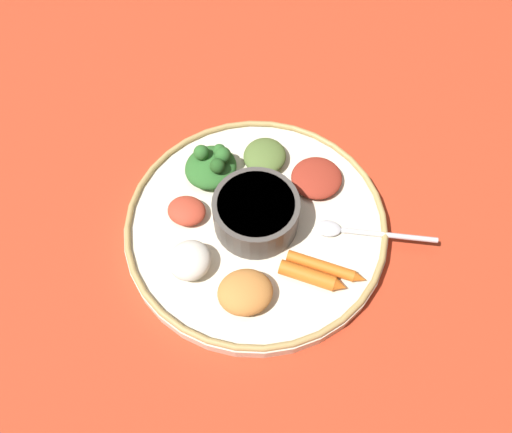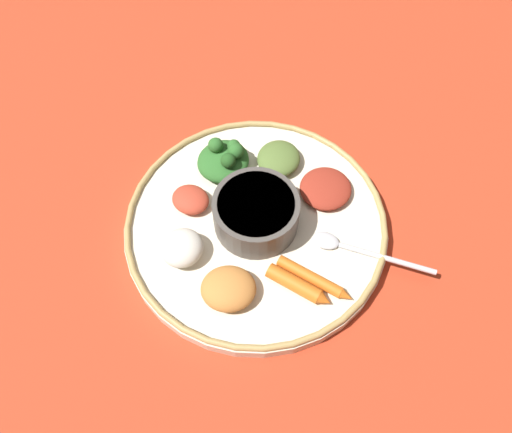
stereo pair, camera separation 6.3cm
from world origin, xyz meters
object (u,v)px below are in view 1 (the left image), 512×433
at_px(spoon, 355,231).
at_px(carrot_outer, 325,267).
at_px(center_bowl, 256,212).
at_px(greens_pile, 212,165).
at_px(carrot_near_spoon, 312,277).

distance_m(spoon, carrot_outer, 0.07).
bearing_deg(center_bowl, greens_pile, -56.21).
bearing_deg(center_bowl, spoon, 169.72).
distance_m(center_bowl, greens_pile, 0.10).
xyz_separation_m(center_bowl, greens_pile, (0.06, -0.08, -0.01)).
bearing_deg(greens_pile, spoon, 149.78).
distance_m(center_bowl, spoon, 0.13).
bearing_deg(carrot_near_spoon, spoon, -135.66).
xyz_separation_m(center_bowl, carrot_outer, (-0.08, 0.07, -0.02)).
xyz_separation_m(greens_pile, carrot_near_spoon, (-0.12, 0.17, -0.01)).
bearing_deg(carrot_near_spoon, greens_pile, -54.80).
xyz_separation_m(center_bowl, spoon, (-0.13, 0.02, -0.02)).
height_order(spoon, carrot_outer, carrot_outer).
distance_m(center_bowl, carrot_near_spoon, 0.11).
xyz_separation_m(carrot_near_spoon, carrot_outer, (-0.02, -0.01, -0.00)).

